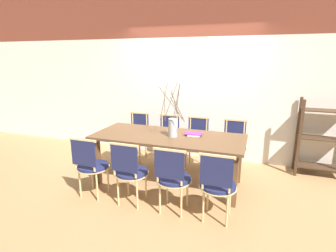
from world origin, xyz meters
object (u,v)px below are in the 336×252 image
at_px(chair_near_center, 173,177).
at_px(vase_centerpiece, 173,126).
at_px(chair_far_center, 196,140).
at_px(shelving_rack, 323,139).
at_px(book_stack, 194,134).
at_px(dining_table, 168,142).

height_order(chair_near_center, vase_centerpiece, vase_centerpiece).
bearing_deg(vase_centerpiece, chair_far_center, 77.00).
bearing_deg(shelving_rack, vase_centerpiece, -153.69).
height_order(chair_far_center, vase_centerpiece, vase_centerpiece).
height_order(chair_near_center, chair_far_center, same).
xyz_separation_m(vase_centerpiece, book_stack, (0.28, 0.16, -0.14)).
bearing_deg(book_stack, chair_near_center, -92.16).
height_order(dining_table, book_stack, book_stack).
bearing_deg(chair_far_center, book_stack, 99.15).
xyz_separation_m(chair_far_center, shelving_rack, (2.03, 0.31, 0.15)).
bearing_deg(book_stack, chair_far_center, 99.15).
xyz_separation_m(vase_centerpiece, shelving_rack, (2.22, 1.10, -0.29)).
distance_m(vase_centerpiece, book_stack, 0.36).
bearing_deg(chair_far_center, chair_near_center, 92.47).
relative_size(chair_far_center, vase_centerpiece, 1.12).
height_order(chair_far_center, book_stack, chair_far_center).
relative_size(chair_near_center, chair_far_center, 1.00).
distance_m(dining_table, chair_far_center, 0.83).
distance_m(book_stack, shelving_rack, 2.15).
distance_m(chair_near_center, vase_centerpiece, 0.90).
relative_size(vase_centerpiece, book_stack, 3.02).
bearing_deg(vase_centerpiece, shelving_rack, 26.31).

